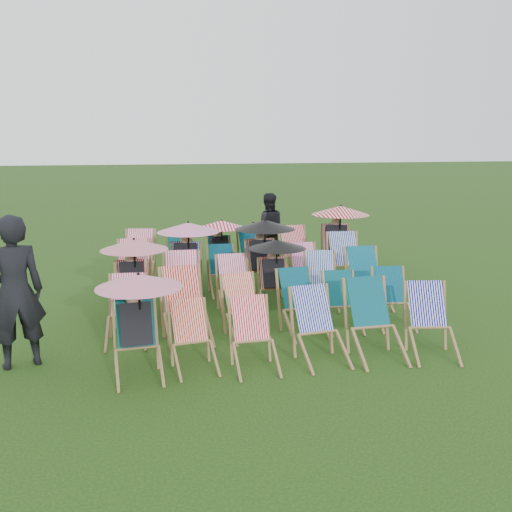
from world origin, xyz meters
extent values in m
plane|color=#17330B|center=(0.00, 0.00, 0.00)|extent=(100.00, 100.00, 0.00)
cube|color=#096528|center=(-1.96, -2.07, 0.61)|extent=(0.49, 0.38, 0.55)
cube|color=black|center=(-1.95, -2.12, 0.61)|extent=(0.42, 0.43, 0.58)
sphere|color=tan|center=(-1.96, -2.02, 0.91)|extent=(0.20, 0.20, 0.20)
cylinder|color=black|center=(-1.89, -2.15, 0.86)|extent=(0.03, 0.03, 0.67)
cone|color=#D76E8D|center=(-1.89, -2.15, 1.17)|extent=(1.06, 1.06, 0.16)
cube|color=red|center=(-1.29, -1.96, 0.57)|extent=(0.47, 0.38, 0.51)
cube|color=red|center=(-0.51, -2.08, 0.59)|extent=(0.46, 0.35, 0.53)
cube|color=#07139F|center=(0.36, -1.97, 0.64)|extent=(0.52, 0.42, 0.57)
cube|color=#096032|center=(1.14, -1.96, 0.69)|extent=(0.54, 0.40, 0.62)
cube|color=#070795|center=(1.95, -2.06, 0.64)|extent=(0.54, 0.43, 0.58)
cube|color=#D92B62|center=(-2.09, -0.79, 0.63)|extent=(0.50, 0.38, 0.57)
cube|color=red|center=(-1.31, -0.85, 0.70)|extent=(0.57, 0.45, 0.62)
cube|color=red|center=(-0.46, -0.87, 0.60)|extent=(0.50, 0.41, 0.54)
cube|color=#096139|center=(0.41, -0.90, 0.64)|extent=(0.52, 0.41, 0.57)
cube|color=#096431|center=(1.12, -0.83, 0.57)|extent=(0.45, 0.35, 0.52)
cube|color=#09663C|center=(1.94, -0.84, 0.60)|extent=(0.48, 0.38, 0.53)
cube|color=#BF0611|center=(-2.06, 0.21, 0.62)|extent=(0.48, 0.37, 0.56)
cube|color=black|center=(-2.06, 0.17, 0.62)|extent=(0.41, 0.42, 0.59)
sphere|color=tan|center=(-2.07, 0.26, 0.93)|extent=(0.21, 0.21, 0.21)
cylinder|color=black|center=(-2.00, 0.13, 0.88)|extent=(0.03, 0.03, 0.69)
cone|color=#CB687C|center=(-2.00, 0.13, 1.19)|extent=(1.08, 1.08, 0.17)
cube|color=#E42D6F|center=(-1.25, 0.27, 0.70)|extent=(0.53, 0.40, 0.63)
cube|color=#CE2966|center=(-0.39, 0.34, 0.63)|extent=(0.49, 0.37, 0.56)
cube|color=red|center=(0.31, 0.34, 0.57)|extent=(0.45, 0.34, 0.51)
cube|color=black|center=(0.31, 0.30, 0.57)|extent=(0.38, 0.39, 0.54)
sphere|color=tan|center=(0.31, 0.39, 0.85)|extent=(0.19, 0.19, 0.19)
cylinder|color=black|center=(0.36, 0.26, 0.81)|extent=(0.03, 0.03, 0.63)
cone|color=black|center=(0.36, 0.26, 1.10)|extent=(0.99, 0.99, 0.15)
cube|color=#07319E|center=(1.16, 0.36, 0.63)|extent=(0.53, 0.43, 0.56)
cube|color=#0A7247|center=(1.91, 0.24, 0.68)|extent=(0.52, 0.38, 0.61)
cube|color=#E42D60|center=(-2.07, 1.53, 0.70)|extent=(0.57, 0.45, 0.63)
cube|color=#061B8F|center=(-1.11, 1.43, 0.66)|extent=(0.54, 0.42, 0.59)
cube|color=black|center=(-1.12, 1.38, 0.65)|extent=(0.46, 0.48, 0.62)
sphere|color=tan|center=(-1.10, 1.48, 0.98)|extent=(0.22, 0.22, 0.22)
cylinder|color=black|center=(-1.06, 1.33, 0.93)|extent=(0.03, 0.03, 0.72)
cone|color=pink|center=(-1.06, 1.33, 1.26)|extent=(1.13, 1.13, 0.18)
cube|color=#096439|center=(-0.44, 1.49, 0.60)|extent=(0.47, 0.35, 0.54)
cube|color=red|center=(0.32, 1.47, 0.66)|extent=(0.50, 0.37, 0.59)
cube|color=black|center=(0.32, 1.42, 0.66)|extent=(0.41, 0.43, 0.62)
sphere|color=tan|center=(0.32, 1.52, 0.98)|extent=(0.22, 0.22, 0.22)
cylinder|color=black|center=(0.38, 1.38, 0.93)|extent=(0.03, 0.03, 0.72)
cone|color=black|center=(0.38, 1.38, 1.26)|extent=(1.13, 1.13, 0.18)
cube|color=#ED2FA2|center=(1.13, 1.37, 0.60)|extent=(0.46, 0.34, 0.54)
cube|color=#061E8F|center=(2.00, 1.55, 0.71)|extent=(0.56, 0.43, 0.63)
cube|color=#D62A5C|center=(-1.97, 2.69, 0.70)|extent=(0.58, 0.47, 0.63)
cube|color=#0B7734|center=(-1.16, 2.61, 0.62)|extent=(0.50, 0.39, 0.56)
cube|color=#09632E|center=(-0.35, 2.63, 0.58)|extent=(0.44, 0.32, 0.52)
cube|color=black|center=(-0.35, 2.59, 0.58)|extent=(0.36, 0.38, 0.54)
sphere|color=tan|center=(-0.35, 2.68, 0.86)|extent=(0.19, 0.19, 0.19)
cylinder|color=black|center=(-0.30, 2.55, 0.82)|extent=(0.03, 0.03, 0.63)
cone|color=red|center=(-0.30, 2.55, 1.10)|extent=(1.00, 1.00, 0.15)
cube|color=#0B764B|center=(0.33, 2.63, 0.64)|extent=(0.51, 0.40, 0.57)
cube|color=red|center=(1.26, 2.62, 0.69)|extent=(0.56, 0.44, 0.62)
cube|color=#F9319F|center=(2.18, 2.57, 0.70)|extent=(0.59, 0.48, 0.63)
cube|color=black|center=(2.17, 2.52, 0.70)|extent=(0.52, 0.53, 0.66)
sphere|color=tan|center=(2.19, 2.63, 1.05)|extent=(0.23, 0.23, 0.23)
cylinder|color=black|center=(2.23, 2.47, 0.99)|extent=(0.03, 0.03, 0.77)
cone|color=red|center=(2.23, 2.47, 1.35)|extent=(1.21, 1.21, 0.19)
imported|color=black|center=(-3.43, -1.69, 0.98)|extent=(0.83, 0.69, 1.96)
imported|color=black|center=(0.95, 3.85, 0.80)|extent=(0.85, 0.70, 1.60)
camera|label=1|loc=(-1.70, -8.99, 2.90)|focal=40.00mm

